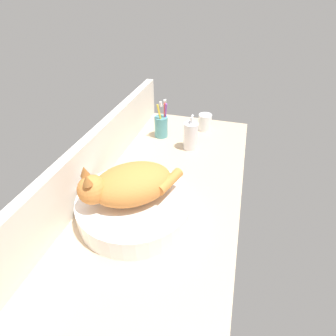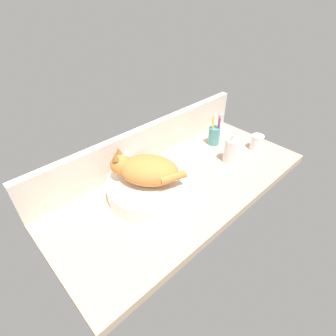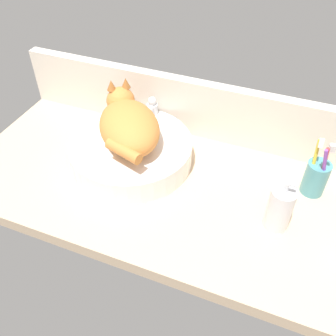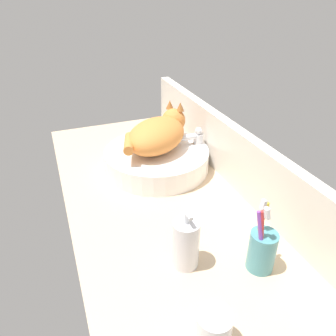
{
  "view_description": "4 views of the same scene",
  "coord_description": "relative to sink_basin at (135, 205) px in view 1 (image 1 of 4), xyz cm",
  "views": [
    {
      "loc": [
        -72.11,
        -21.76,
        63.9
      ],
      "look_at": [
        2.73,
        -0.67,
        7.33
      ],
      "focal_mm": 28.0,
      "sensor_mm": 36.0,
      "label": 1
    },
    {
      "loc": [
        -68.58,
        -62.47,
        79.35
      ],
      "look_at": [
        -5.02,
        4.95,
        8.92
      ],
      "focal_mm": 28.0,
      "sensor_mm": 36.0,
      "label": 2
    },
    {
      "loc": [
        27.09,
        -71.33,
        77.52
      ],
      "look_at": [
        -0.31,
        -2.39,
        8.82
      ],
      "focal_mm": 40.0,
      "sensor_mm": 36.0,
      "label": 3
    },
    {
      "loc": [
        82.06,
        -27.87,
        60.11
      ],
      "look_at": [
        -0.36,
        3.94,
        8.57
      ],
      "focal_mm": 35.0,
      "sensor_mm": 36.0,
      "label": 4
    }
  ],
  "objects": [
    {
      "name": "backsplash_panel",
      "position": [
        15.45,
        20.92,
        6.0
      ],
      "size": [
        126.09,
        3.6,
        19.45
      ],
      "primitive_type": "cube",
      "color": "silver",
      "rests_on": "ground_plane"
    },
    {
      "name": "water_glass",
      "position": [
        66.12,
        -12.22,
        -0.14
      ],
      "size": [
        6.68,
        6.68,
        8.19
      ],
      "color": "white",
      "rests_on": "ground_plane"
    },
    {
      "name": "soap_dispenser",
      "position": [
        45.77,
        -8.91,
        2.63
      ],
      "size": [
        6.36,
        6.36,
        15.83
      ],
      "color": "silver",
      "rests_on": "ground_plane"
    },
    {
      "name": "toothbrush_cup",
      "position": [
        53.19,
        7.06,
        1.89
      ],
      "size": [
        6.46,
        6.46,
        18.72
      ],
      "color": "teal",
      "rests_on": "ground_plane"
    },
    {
      "name": "cat",
      "position": [
        -0.91,
        1.02,
        9.49
      ],
      "size": [
        28.84,
        30.15,
        14.0
      ],
      "color": "orange",
      "rests_on": "sink_basin"
    },
    {
      "name": "faucet",
      "position": [
        0.11,
        14.98,
        3.58
      ],
      "size": [
        3.6,
        11.81,
        13.6
      ],
      "color": "silver",
      "rests_on": "ground_plane"
    },
    {
      "name": "sink_basin",
      "position": [
        0.0,
        0.0,
        0.0
      ],
      "size": [
        36.95,
        36.95,
        7.46
      ],
      "primitive_type": "cylinder",
      "color": "white",
      "rests_on": "ground_plane"
    },
    {
      "name": "ground_plane",
      "position": [
        15.45,
        -5.46,
        -5.73
      ],
      "size": [
        126.09,
        56.36,
        4.0
      ],
      "primitive_type": "cube",
      "color": "#D1B28E"
    }
  ]
}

